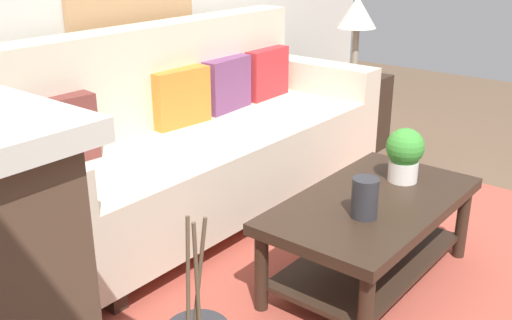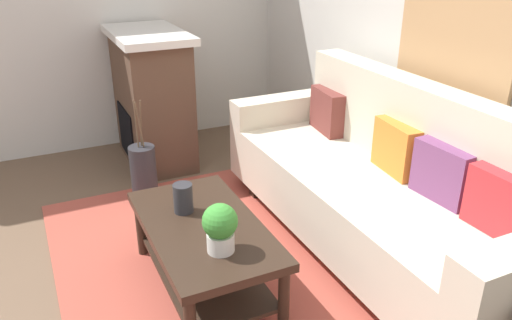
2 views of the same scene
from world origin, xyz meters
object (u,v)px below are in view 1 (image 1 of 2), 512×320
object	(u,v)px
couch	(197,143)
potted_plant_tabletop	(405,153)
coffee_table	(371,222)
throw_pillow_plum	(226,84)
throw_pillow_crimson	(266,73)
throw_pillow_orange	(180,97)
throw_pillow_maroon	(58,131)
table_lamp	(357,16)
tabletop_vase	(365,198)
side_table	(351,113)

from	to	relation	value
couch	potted_plant_tabletop	size ratio (longest dim) A/B	9.46
coffee_table	throw_pillow_plum	bearing A→B (deg)	70.53
throw_pillow_crimson	throw_pillow_orange	bearing A→B (deg)	180.00
throw_pillow_maroon	throw_pillow_crimson	world-z (taller)	same
throw_pillow_orange	throw_pillow_crimson	size ratio (longest dim) A/B	1.00
couch	potted_plant_tabletop	xyz separation A→B (m)	(0.23, -1.15, 0.14)
throw_pillow_plum	throw_pillow_maroon	bearing A→B (deg)	180.00
table_lamp	tabletop_vase	bearing A→B (deg)	-148.63
throw_pillow_orange	side_table	bearing A→B (deg)	-8.70
throw_pillow_orange	throw_pillow_crimson	bearing A→B (deg)	0.00
throw_pillow_orange	coffee_table	distance (m)	1.32
throw_pillow_crimson	table_lamp	world-z (taller)	table_lamp
throw_pillow_maroon	coffee_table	world-z (taller)	throw_pillow_maroon
couch	table_lamp	xyz separation A→B (m)	(1.54, -0.11, 0.56)
side_table	table_lamp	distance (m)	0.71
couch	throw_pillow_crimson	size ratio (longest dim) A/B	6.89
throw_pillow_crimson	table_lamp	xyz separation A→B (m)	(0.75, -0.24, 0.31)
couch	tabletop_vase	world-z (taller)	couch
throw_pillow_plum	throw_pillow_crimson	world-z (taller)	same
throw_pillow_orange	tabletop_vase	xyz separation A→B (m)	(-0.23, -1.32, -0.16)
throw_pillow_crimson	tabletop_vase	bearing A→B (deg)	-127.84
couch	throw_pillow_crimson	distance (m)	0.84
coffee_table	side_table	world-z (taller)	side_table
side_table	table_lamp	bearing A→B (deg)	0.00
couch	throw_pillow_plum	size ratio (longest dim) A/B	6.89
throw_pillow_maroon	table_lamp	distance (m)	2.36
throw_pillow_plum	coffee_table	bearing A→B (deg)	-109.47
throw_pillow_maroon	coffee_table	bearing A→B (deg)	-59.70
coffee_table	side_table	xyz separation A→B (m)	(1.59, 1.03, -0.03)
couch	potted_plant_tabletop	bearing A→B (deg)	-78.70
throw_pillow_orange	side_table	world-z (taller)	throw_pillow_orange
couch	side_table	xyz separation A→B (m)	(1.54, -0.11, -0.15)
throw_pillow_maroon	coffee_table	xyz separation A→B (m)	(0.74, -1.26, -0.37)
throw_pillow_maroon	tabletop_vase	xyz separation A→B (m)	(0.56, -1.32, -0.16)
throw_pillow_crimson	potted_plant_tabletop	xyz separation A→B (m)	(-0.56, -1.27, -0.11)
throw_pillow_maroon	throw_pillow_orange	distance (m)	0.79
couch	tabletop_vase	size ratio (longest dim) A/B	14.38
potted_plant_tabletop	side_table	world-z (taller)	potted_plant_tabletop
tabletop_vase	side_table	bearing A→B (deg)	31.37
throw_pillow_maroon	tabletop_vase	world-z (taller)	throw_pillow_maroon
throw_pillow_maroon	throw_pillow_orange	bearing A→B (deg)	0.00
tabletop_vase	potted_plant_tabletop	xyz separation A→B (m)	(0.46, 0.05, 0.06)
table_lamp	throw_pillow_orange	bearing A→B (deg)	171.30
throw_pillow_orange	side_table	xyz separation A→B (m)	(1.54, -0.24, -0.40)
throw_pillow_maroon	tabletop_vase	size ratio (longest dim) A/B	2.09
throw_pillow_plum	tabletop_vase	bearing A→B (deg)	-115.47
coffee_table	tabletop_vase	size ratio (longest dim) A/B	6.38
tabletop_vase	side_table	size ratio (longest dim) A/B	0.31
coffee_table	potted_plant_tabletop	xyz separation A→B (m)	(0.28, -0.01, 0.26)
throw_pillow_plum	side_table	distance (m)	1.24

